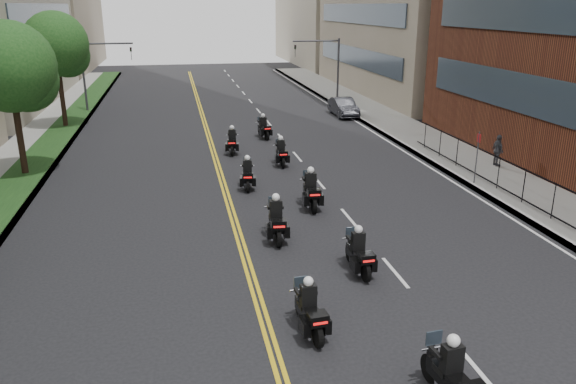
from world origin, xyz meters
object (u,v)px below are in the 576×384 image
at_px(motorcycle_4, 276,222).
at_px(parked_sedan, 343,107).
at_px(motorcycle_6, 248,175).
at_px(motorcycle_7, 281,154).
at_px(motorcycle_8, 232,142).
at_px(motorcycle_5, 311,192).
at_px(motorcycle_1, 453,380).
at_px(motorcycle_3, 359,254).
at_px(pedestrian_c, 498,150).
at_px(motorcycle_2, 310,312).
at_px(motorcycle_9, 264,129).

height_order(motorcycle_4, parked_sedan, motorcycle_4).
bearing_deg(parked_sedan, motorcycle_6, -119.94).
bearing_deg(motorcycle_6, motorcycle_7, 64.67).
bearing_deg(motorcycle_8, motorcycle_5, -69.45).
height_order(motorcycle_1, motorcycle_6, motorcycle_1).
bearing_deg(motorcycle_3, motorcycle_8, 96.73).
bearing_deg(pedestrian_c, motorcycle_2, 137.15).
xyz_separation_m(motorcycle_8, pedestrian_c, (13.43, -6.04, 0.35)).
distance_m(motorcycle_7, motorcycle_9, 6.58).
bearing_deg(motorcycle_1, motorcycle_8, 90.05).
bearing_deg(motorcycle_9, motorcycle_2, -103.67).
bearing_deg(motorcycle_6, pedestrian_c, 9.83).
bearing_deg(motorcycle_8, motorcycle_3, -74.22).
bearing_deg(motorcycle_8, motorcycle_7, -45.36).
height_order(motorcycle_5, parked_sedan, motorcycle_5).
distance_m(motorcycle_2, pedestrian_c, 18.98).
height_order(motorcycle_4, pedestrian_c, pedestrian_c).
relative_size(motorcycle_2, motorcycle_6, 1.00).
bearing_deg(motorcycle_4, parked_sedan, 71.61).
bearing_deg(motorcycle_4, motorcycle_2, -88.32).
relative_size(motorcycle_4, motorcycle_6, 1.10).
bearing_deg(motorcycle_3, motorcycle_7, 88.64).
bearing_deg(motorcycle_2, motorcycle_5, 71.58).
distance_m(motorcycle_5, motorcycle_8, 10.24).
bearing_deg(motorcycle_4, motorcycle_6, 96.28).
height_order(motorcycle_2, motorcycle_3, motorcycle_3).
relative_size(motorcycle_1, parked_sedan, 0.54).
distance_m(motorcycle_3, motorcycle_6, 9.80).
bearing_deg(motorcycle_3, motorcycle_2, -128.88).
height_order(motorcycle_7, motorcycle_8, motorcycle_8).
bearing_deg(motorcycle_9, parked_sedan, 33.53).
relative_size(motorcycle_3, parked_sedan, 0.51).
distance_m(motorcycle_2, motorcycle_9, 23.07).
bearing_deg(motorcycle_5, motorcycle_7, 93.94).
height_order(motorcycle_1, motorcycle_4, motorcycle_4).
height_order(motorcycle_2, motorcycle_6, motorcycle_6).
bearing_deg(motorcycle_1, motorcycle_6, 92.45).
height_order(motorcycle_2, pedestrian_c, pedestrian_c).
bearing_deg(motorcycle_5, motorcycle_4, -119.70).
bearing_deg(motorcycle_7, parked_sedan, 62.93).
bearing_deg(motorcycle_2, pedestrian_c, 40.34).
height_order(motorcycle_2, motorcycle_7, motorcycle_7).
xyz_separation_m(motorcycle_4, parked_sedan, (9.50, 22.99, 0.01)).
relative_size(motorcycle_3, motorcycle_5, 0.89).
xyz_separation_m(motorcycle_3, pedestrian_c, (11.04, 10.24, 0.36)).
height_order(motorcycle_6, motorcycle_7, motorcycle_7).
xyz_separation_m(motorcycle_3, motorcycle_7, (-0.06, 13.21, 0.00)).
distance_m(motorcycle_1, motorcycle_3, 6.56).
xyz_separation_m(motorcycle_7, parked_sedan, (7.43, 12.99, 0.07)).
relative_size(motorcycle_1, motorcycle_6, 1.07).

